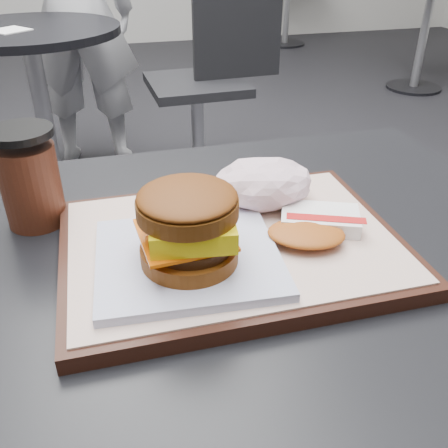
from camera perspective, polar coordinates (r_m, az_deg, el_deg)
customer_table at (r=0.71m, az=0.45°, el=-14.96°), size 0.80×0.60×0.77m
serving_tray at (r=0.57m, az=0.88°, el=-2.47°), size 0.38×0.28×0.02m
breakfast_sandwich at (r=0.50m, az=-4.06°, el=-1.16°), size 0.20×0.18×0.09m
hash_brown at (r=0.58m, az=10.24°, el=-0.15°), size 0.13×0.12×0.02m
crumpled_wrapper at (r=0.63m, az=4.61°, el=4.66°), size 0.12×0.10×0.06m
coffee_cup at (r=0.65m, az=-21.28°, el=4.62°), size 0.08×0.08×0.12m
neighbor_table at (r=2.20m, az=-20.59°, el=15.21°), size 0.70×0.70×0.75m
napkin at (r=2.10m, az=-23.30°, el=19.67°), size 0.17×0.17×0.00m
neighbor_chair at (r=2.34m, az=-1.51°, el=16.96°), size 0.61×0.44×0.88m
patron at (r=2.58m, az=-16.74°, el=22.50°), size 0.60×0.45×1.49m
bg_table_near at (r=4.05m, az=22.38°, el=21.83°), size 0.66×0.66×0.75m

